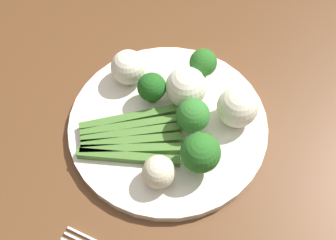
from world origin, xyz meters
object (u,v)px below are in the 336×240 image
(broccoli_right, at_px, (203,63))
(cauliflower_mid, at_px, (186,87))
(cauliflower_near_center, at_px, (237,107))
(cauliflower_edge, at_px, (159,172))
(broccoli_left, at_px, (152,87))
(cauliflower_back, at_px, (128,67))
(broccoli_back_right, at_px, (200,153))
(dining_table, at_px, (189,183))
(broccoli_front_left, at_px, (193,116))
(asparagus_bundle, at_px, (130,138))
(plate, at_px, (168,124))

(broccoli_right, distance_m, cauliflower_mid, 0.05)
(cauliflower_near_center, bearing_deg, broccoli_right, 57.06)
(cauliflower_edge, height_order, cauliflower_near_center, cauliflower_near_center)
(broccoli_left, relative_size, cauliflower_back, 0.98)
(cauliflower_edge, bearing_deg, broccoli_back_right, -42.26)
(dining_table, xyz_separation_m, cauliflower_edge, (-0.06, 0.02, 0.14))
(broccoli_front_left, distance_m, broccoli_left, 0.08)
(asparagus_bundle, bearing_deg, dining_table, -18.04)
(cauliflower_mid, xyz_separation_m, cauliflower_near_center, (0.00, -0.08, -0.00))
(dining_table, distance_m, cauliflower_mid, 0.17)
(asparagus_bundle, height_order, cauliflower_edge, cauliflower_edge)
(dining_table, bearing_deg, broccoli_front_left, 27.80)
(broccoli_right, height_order, cauliflower_back, cauliflower_back)
(dining_table, distance_m, asparagus_bundle, 0.15)
(cauliflower_near_center, bearing_deg, dining_table, 158.18)
(cauliflower_mid, bearing_deg, cauliflower_edge, -168.16)
(dining_table, distance_m, cauliflower_edge, 0.15)
(broccoli_back_right, bearing_deg, cauliflower_mid, 36.16)
(cauliflower_edge, bearing_deg, cauliflower_near_center, -20.51)
(broccoli_right, bearing_deg, broccoli_front_left, -162.80)
(asparagus_bundle, distance_m, cauliflower_back, 0.11)
(broccoli_front_left, bearing_deg, cauliflower_near_center, -46.64)
(dining_table, xyz_separation_m, cauliflower_back, (0.07, 0.14, 0.14))
(broccoli_front_left, relative_size, cauliflower_near_center, 1.00)
(cauliflower_edge, xyz_separation_m, cauliflower_back, (0.13, 0.12, 0.00))
(plate, bearing_deg, broccoli_back_right, -121.41)
(broccoli_front_left, bearing_deg, plate, 100.00)
(broccoli_right, bearing_deg, plate, 176.57)
(broccoli_front_left, bearing_deg, cauliflower_edge, 177.83)
(broccoli_front_left, distance_m, cauliflower_near_center, 0.07)
(broccoli_front_left, bearing_deg, dining_table, -152.20)
(broccoli_back_right, bearing_deg, plate, 58.59)
(broccoli_left, bearing_deg, cauliflower_edge, -146.85)
(broccoli_back_right, distance_m, broccoli_right, 0.16)
(asparagus_bundle, bearing_deg, cauliflower_mid, 34.58)
(cauliflower_back, bearing_deg, dining_table, -115.56)
(broccoli_right, height_order, broccoli_front_left, broccoli_front_left)
(cauliflower_back, bearing_deg, cauliflower_mid, -86.82)
(plate, xyz_separation_m, broccoli_left, (0.02, 0.04, 0.04))
(broccoli_back_right, distance_m, broccoli_left, 0.13)
(broccoli_right, height_order, cauliflower_near_center, cauliflower_near_center)
(cauliflower_edge, distance_m, cauliflower_mid, 0.14)
(dining_table, xyz_separation_m, broccoli_front_left, (0.03, 0.02, 0.15))
(broccoli_right, bearing_deg, broccoli_left, 149.25)
(plate, height_order, asparagus_bundle, asparagus_bundle)
(dining_table, distance_m, plate, 0.12)
(plate, distance_m, cauliflower_back, 0.11)
(cauliflower_back, distance_m, cauliflower_mid, 0.10)
(dining_table, relative_size, plate, 4.26)
(broccoli_left, xyz_separation_m, cauliflower_mid, (0.02, -0.04, 0.00))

